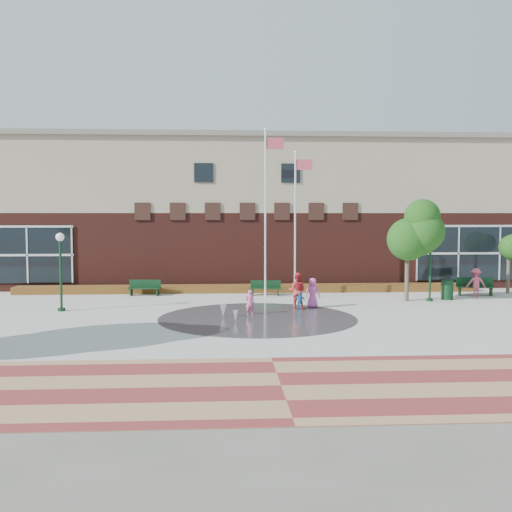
{
  "coord_description": "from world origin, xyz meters",
  "views": [
    {
      "loc": [
        -1.54,
        -22.08,
        4.43
      ],
      "look_at": [
        0.0,
        4.0,
        2.6
      ],
      "focal_mm": 42.0,
      "sensor_mm": 36.0,
      "label": 1
    }
  ],
  "objects": [
    {
      "name": "child_splash",
      "position": [
        -0.27,
        3.89,
        0.56
      ],
      "size": [
        0.41,
        0.28,
        1.12
      ],
      "primitive_type": "imported",
      "rotation": [
        0.0,
        0.0,
        3.17
      ],
      "color": "#E85291",
      "rests_on": "ground"
    },
    {
      "name": "person_bench",
      "position": [
        12.07,
        8.92,
        0.78
      ],
      "size": [
        1.08,
        0.73,
        1.55
      ],
      "primitive_type": "imported",
      "rotation": [
        0.0,
        0.0,
        2.99
      ],
      "color": "#D54867",
      "rests_on": "ground"
    },
    {
      "name": "adult_red",
      "position": [
        2.01,
        5.44,
        0.86
      ],
      "size": [
        0.99,
        0.87,
        1.72
      ],
      "primitive_type": "imported",
      "rotation": [
        0.0,
        0.0,
        2.84
      ],
      "color": "red",
      "rests_on": "ground"
    },
    {
      "name": "bench_left",
      "position": [
        -5.69,
        10.45,
        0.28
      ],
      "size": [
        1.76,
        0.65,
        0.87
      ],
      "rotation": [
        0.0,
        0.0,
        -0.1
      ],
      "color": "black",
      "rests_on": "ground"
    },
    {
      "name": "library_building",
      "position": [
        0.0,
        17.48,
        4.64
      ],
      "size": [
        44.4,
        10.4,
        9.2
      ],
      "color": "#4B1F19",
      "rests_on": "ground"
    },
    {
      "name": "lamp_right",
      "position": [
        9.06,
        7.53,
        2.21
      ],
      "size": [
        0.38,
        0.38,
        3.56
      ],
      "color": "black",
      "rests_on": "ground"
    },
    {
      "name": "trash_can",
      "position": [
        10.15,
        8.01,
        0.55
      ],
      "size": [
        0.66,
        0.66,
        1.09
      ],
      "color": "black",
      "rests_on": "ground"
    },
    {
      "name": "tree_small_right",
      "position": [
        14.49,
        10.25,
        2.59
      ],
      "size": [
        2.08,
        2.08,
        3.55
      ],
      "color": "#44392C",
      "rests_on": "ground"
    },
    {
      "name": "child_blue",
      "position": [
        2.09,
        4.99,
        0.44
      ],
      "size": [
        0.56,
        0.34,
        0.88
      ],
      "primitive_type": "imported",
      "rotation": [
        0.0,
        0.0,
        2.88
      ],
      "color": "#2965AF",
      "rests_on": "ground"
    },
    {
      "name": "tree_mid",
      "position": [
        7.91,
        7.66,
        3.76
      ],
      "size": [
        3.06,
        3.06,
        5.16
      ],
      "color": "#44392C",
      "rests_on": "ground"
    },
    {
      "name": "splash_pad",
      "position": [
        0.0,
        3.0,
        0.0
      ],
      "size": [
        8.4,
        8.4,
        0.01
      ],
      "primitive_type": "cylinder",
      "color": "#383A3D",
      "rests_on": "ground"
    },
    {
      "name": "plaza_concrete",
      "position": [
        0.0,
        4.0,
        0.0
      ],
      "size": [
        46.0,
        18.0,
        0.01
      ],
      "primitive_type": "cube",
      "color": "#A8A8A0",
      "rests_on": "ground"
    },
    {
      "name": "lamp_left",
      "position": [
        -8.81,
        5.44,
        2.23
      ],
      "size": [
        0.38,
        0.38,
        3.59
      ],
      "color": "black",
      "rests_on": "ground"
    },
    {
      "name": "bench_mid",
      "position": [
        0.87,
        10.16,
        0.27
      ],
      "size": [
        1.7,
        0.68,
        0.83
      ],
      "rotation": [
        0.0,
        0.0,
        -0.14
      ],
      "color": "black",
      "rests_on": "ground"
    },
    {
      "name": "bench_right",
      "position": [
        12.28,
        9.49,
        0.32
      ],
      "size": [
        2.03,
        0.92,
        0.98
      ],
      "rotation": [
        0.0,
        0.0,
        -0.2
      ],
      "color": "black",
      "rests_on": "ground"
    },
    {
      "name": "flagpole_right",
      "position": [
        2.36,
        8.77,
        4.29
      ],
      "size": [
        0.95,
        0.16,
        7.68
      ],
      "rotation": [
        0.0,
        0.0,
        -0.09
      ],
      "color": "white",
      "rests_on": "ground"
    },
    {
      "name": "paver_band",
      "position": [
        0.0,
        -7.0,
        0.0
      ],
      "size": [
        46.0,
        6.0,
        0.01
      ],
      "primitive_type": "cube",
      "color": "maroon",
      "rests_on": "ground"
    },
    {
      "name": "water_jet_b",
      "position": [
        -0.94,
        2.17,
        0.0
      ],
      "size": [
        0.21,
        0.21,
        0.47
      ],
      "primitive_type": "cone",
      "rotation": [
        3.14,
        0.0,
        0.0
      ],
      "color": "white",
      "rests_on": "ground"
    },
    {
      "name": "adult_pink",
      "position": [
        2.78,
        5.7,
        0.72
      ],
      "size": [
        0.82,
        0.67,
        1.44
      ],
      "primitive_type": "imported",
      "rotation": [
        0.0,
        0.0,
        2.79
      ],
      "color": "#D054AE",
      "rests_on": "ground"
    },
    {
      "name": "flagpole_left",
      "position": [
        0.84,
        9.19,
        4.94
      ],
      "size": [
        1.04,
        0.17,
        8.88
      ],
      "rotation": [
        0.0,
        0.0,
        -0.03
      ],
      "color": "white",
      "rests_on": "ground"
    },
    {
      "name": "water_jet_a",
      "position": [
        -1.45,
        3.28,
        0.0
      ],
      "size": [
        0.31,
        0.31,
        0.6
      ],
      "primitive_type": "cone",
      "rotation": [
        3.14,
        0.0,
        0.0
      ],
      "color": "white",
      "rests_on": "ground"
    },
    {
      "name": "ground",
      "position": [
        0.0,
        0.0,
        0.0
      ],
      "size": [
        120.0,
        120.0,
        0.0
      ],
      "primitive_type": "plane",
      "color": "#666056",
      "rests_on": "ground"
    },
    {
      "name": "flower_bed",
      "position": [
        0.0,
        11.6,
        0.0
      ],
      "size": [
        26.0,
        1.2,
        0.4
      ],
      "primitive_type": "cube",
      "color": "#A01C11",
      "rests_on": "ground"
    }
  ]
}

